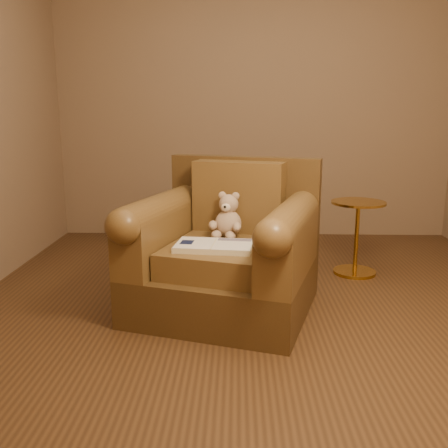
{
  "coord_description": "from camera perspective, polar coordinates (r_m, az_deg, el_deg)",
  "views": [
    {
      "loc": [
        -0.17,
        -3.18,
        1.28
      ],
      "look_at": [
        -0.25,
        -0.14,
        0.59
      ],
      "focal_mm": 40.0,
      "sensor_mm": 36.0,
      "label": 1
    }
  ],
  "objects": [
    {
      "name": "side_table",
      "position": [
        4.1,
        14.92,
        -1.25
      ],
      "size": [
        0.42,
        0.42,
        0.59
      ],
      "color": "gold",
      "rests_on": "floor"
    },
    {
      "name": "floor",
      "position": [
        3.43,
        4.31,
        -9.18
      ],
      "size": [
        4.0,
        4.0,
        0.0
      ],
      "primitive_type": "plane",
      "color": "#4D311A",
      "rests_on": "ground"
    },
    {
      "name": "guidebook",
      "position": [
        3.03,
        -1.15,
        -2.53
      ],
      "size": [
        0.49,
        0.33,
        0.04
      ],
      "rotation": [
        0.0,
        0.0,
        -0.11
      ],
      "color": "beige",
      "rests_on": "armchair"
    },
    {
      "name": "teddy_bear",
      "position": [
        3.3,
        0.4,
        0.48
      ],
      "size": [
        0.22,
        0.26,
        0.31
      ],
      "rotation": [
        0.0,
        0.0,
        -0.28
      ],
      "color": "tan",
      "rests_on": "armchair"
    },
    {
      "name": "armchair",
      "position": [
        3.27,
        0.29,
        -3.33
      ],
      "size": [
        1.33,
        1.29,
        0.97
      ],
      "rotation": [
        0.0,
        0.0,
        -0.29
      ],
      "color": "#4D3619",
      "rests_on": "floor"
    },
    {
      "name": "room",
      "position": [
        3.21,
        4.86,
        20.49
      ],
      "size": [
        4.02,
        4.02,
        2.71
      ],
      "color": "#876C53",
      "rests_on": "ground"
    }
  ]
}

